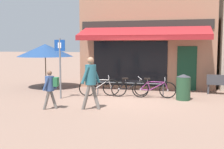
{
  "coord_description": "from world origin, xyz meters",
  "views": [
    {
      "loc": [
        1.9,
        -10.8,
        2.11
      ],
      "look_at": [
        -0.57,
        -0.71,
        1.05
      ],
      "focal_mm": 45.0,
      "sensor_mm": 36.0,
      "label": 1
    }
  ],
  "objects_px": {
    "bicycle_purple": "(154,89)",
    "litter_bin": "(183,87)",
    "bicycle_silver": "(99,87)",
    "bicycle_black": "(130,88)",
    "pedestrian_adult": "(91,78)",
    "parking_sign": "(60,62)",
    "cafe_parasol": "(45,50)",
    "pedestrian_child": "(51,85)"
  },
  "relations": [
    {
      "from": "bicycle_silver",
      "to": "bicycle_black",
      "type": "relative_size",
      "value": 1.08
    },
    {
      "from": "bicycle_silver",
      "to": "pedestrian_adult",
      "type": "bearing_deg",
      "value": -98.24
    },
    {
      "from": "pedestrian_adult",
      "to": "litter_bin",
      "type": "relative_size",
      "value": 1.73
    },
    {
      "from": "bicycle_purple",
      "to": "cafe_parasol",
      "type": "distance_m",
      "value": 6.0
    },
    {
      "from": "bicycle_black",
      "to": "parking_sign",
      "type": "xyz_separation_m",
      "value": [
        -2.65,
        -1.12,
        1.12
      ]
    },
    {
      "from": "bicycle_silver",
      "to": "pedestrian_child",
      "type": "relative_size",
      "value": 1.28
    },
    {
      "from": "pedestrian_adult",
      "to": "cafe_parasol",
      "type": "xyz_separation_m",
      "value": [
        -3.73,
        4.12,
        0.82
      ]
    },
    {
      "from": "bicycle_silver",
      "to": "litter_bin",
      "type": "height_order",
      "value": "litter_bin"
    },
    {
      "from": "bicycle_black",
      "to": "pedestrian_adult",
      "type": "distance_m",
      "value": 2.91
    },
    {
      "from": "bicycle_black",
      "to": "pedestrian_adult",
      "type": "relative_size",
      "value": 0.88
    },
    {
      "from": "pedestrian_adult",
      "to": "pedestrian_child",
      "type": "xyz_separation_m",
      "value": [
        -1.31,
        -0.28,
        -0.26
      ]
    },
    {
      "from": "bicycle_silver",
      "to": "bicycle_purple",
      "type": "xyz_separation_m",
      "value": [
        2.27,
        0.11,
        -0.02
      ]
    },
    {
      "from": "bicycle_purple",
      "to": "litter_bin",
      "type": "bearing_deg",
      "value": -11.01
    },
    {
      "from": "bicycle_black",
      "to": "litter_bin",
      "type": "xyz_separation_m",
      "value": [
        2.14,
        -0.28,
        0.15
      ]
    },
    {
      "from": "bicycle_silver",
      "to": "pedestrian_child",
      "type": "height_order",
      "value": "pedestrian_child"
    },
    {
      "from": "cafe_parasol",
      "to": "litter_bin",
      "type": "bearing_deg",
      "value": -14.21
    },
    {
      "from": "bicycle_purple",
      "to": "pedestrian_adult",
      "type": "relative_size",
      "value": 1.02
    },
    {
      "from": "bicycle_black",
      "to": "litter_bin",
      "type": "height_order",
      "value": "litter_bin"
    },
    {
      "from": "bicycle_purple",
      "to": "parking_sign",
      "type": "height_order",
      "value": "parking_sign"
    },
    {
      "from": "bicycle_silver",
      "to": "parking_sign",
      "type": "height_order",
      "value": "parking_sign"
    },
    {
      "from": "bicycle_purple",
      "to": "pedestrian_child",
      "type": "height_order",
      "value": "pedestrian_child"
    },
    {
      "from": "pedestrian_child",
      "to": "litter_bin",
      "type": "distance_m",
      "value": 5.1
    },
    {
      "from": "pedestrian_child",
      "to": "litter_bin",
      "type": "bearing_deg",
      "value": -155.96
    },
    {
      "from": "bicycle_purple",
      "to": "pedestrian_child",
      "type": "bearing_deg",
      "value": -143.31
    },
    {
      "from": "parking_sign",
      "to": "pedestrian_child",
      "type": "bearing_deg",
      "value": -75.62
    },
    {
      "from": "bicycle_silver",
      "to": "pedestrian_child",
      "type": "xyz_separation_m",
      "value": [
        -0.9,
        -2.71,
        0.42
      ]
    },
    {
      "from": "cafe_parasol",
      "to": "pedestrian_child",
      "type": "bearing_deg",
      "value": -61.25
    },
    {
      "from": "bicycle_purple",
      "to": "cafe_parasol",
      "type": "xyz_separation_m",
      "value": [
        -5.58,
        1.58,
        1.52
      ]
    },
    {
      "from": "bicycle_black",
      "to": "pedestrian_child",
      "type": "distance_m",
      "value": 3.71
    },
    {
      "from": "cafe_parasol",
      "to": "pedestrian_adult",
      "type": "bearing_deg",
      "value": -47.85
    },
    {
      "from": "bicycle_silver",
      "to": "parking_sign",
      "type": "distance_m",
      "value": 1.95
    },
    {
      "from": "parking_sign",
      "to": "bicycle_silver",
      "type": "bearing_deg",
      "value": 32.14
    },
    {
      "from": "bicycle_purple",
      "to": "litter_bin",
      "type": "height_order",
      "value": "litter_bin"
    },
    {
      "from": "pedestrian_child",
      "to": "litter_bin",
      "type": "height_order",
      "value": "pedestrian_child"
    },
    {
      "from": "pedestrian_child",
      "to": "cafe_parasol",
      "type": "bearing_deg",
      "value": -69.16
    },
    {
      "from": "bicycle_silver",
      "to": "bicycle_black",
      "type": "bearing_deg",
      "value": -6.4
    },
    {
      "from": "bicycle_purple",
      "to": "pedestrian_child",
      "type": "relative_size",
      "value": 1.36
    },
    {
      "from": "bicycle_black",
      "to": "litter_bin",
      "type": "distance_m",
      "value": 2.17
    },
    {
      "from": "bicycle_purple",
      "to": "pedestrian_adult",
      "type": "xyz_separation_m",
      "value": [
        -1.85,
        -2.53,
        0.7
      ]
    },
    {
      "from": "pedestrian_adult",
      "to": "cafe_parasol",
      "type": "height_order",
      "value": "cafe_parasol"
    },
    {
      "from": "bicycle_silver",
      "to": "cafe_parasol",
      "type": "bearing_deg",
      "value": 134.95
    },
    {
      "from": "bicycle_silver",
      "to": "parking_sign",
      "type": "xyz_separation_m",
      "value": [
        -1.37,
        -0.86,
        1.09
      ]
    }
  ]
}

